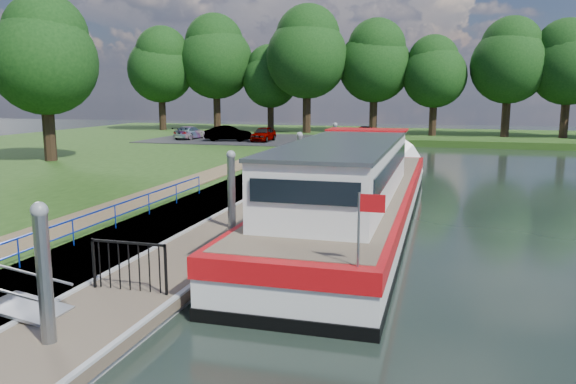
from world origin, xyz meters
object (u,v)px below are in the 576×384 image
(barge, at_px, (358,193))
(car_b, at_px, (228,133))
(pontoon, at_px, (272,207))
(car_c, at_px, (190,132))
(car_a, at_px, (263,134))

(barge, height_order, car_b, barge)
(pontoon, bearing_deg, barge, -11.52)
(barge, xyz_separation_m, car_b, (-14.23, 22.94, 0.37))
(barge, distance_m, car_b, 27.00)
(pontoon, height_order, car_b, car_b)
(barge, bearing_deg, car_c, 127.09)
(car_a, distance_m, car_b, 2.93)
(car_b, height_order, car_c, car_b)
(barge, bearing_deg, car_b, 121.82)
(barge, xyz_separation_m, car_c, (-18.28, 24.18, 0.29))
(car_a, bearing_deg, barge, -64.30)
(car_a, relative_size, car_b, 0.92)
(barge, relative_size, car_a, 6.05)
(pontoon, distance_m, car_b, 24.65)
(barge, distance_m, car_c, 30.31)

